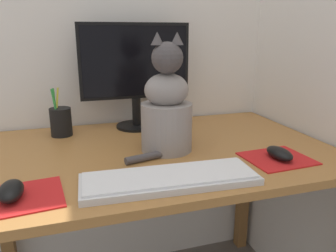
{
  "coord_description": "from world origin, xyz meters",
  "views": [
    {
      "loc": [
        -0.26,
        -1.01,
        1.11
      ],
      "look_at": [
        0.01,
        -0.14,
        0.85
      ],
      "focal_mm": 35.0,
      "sensor_mm": 36.0,
      "label": 1
    }
  ],
  "objects_px": {
    "pen_cup": "(61,121)",
    "computer_mouse_left": "(11,191)",
    "computer_mouse_right": "(279,153)",
    "cat": "(167,109)",
    "monitor": "(136,70)",
    "keyboard": "(170,178)"
  },
  "relations": [
    {
      "from": "cat",
      "to": "pen_cup",
      "type": "xyz_separation_m",
      "value": [
        -0.34,
        0.27,
        -0.09
      ]
    },
    {
      "from": "monitor",
      "to": "keyboard",
      "type": "height_order",
      "value": "monitor"
    },
    {
      "from": "computer_mouse_right",
      "to": "computer_mouse_left",
      "type": "bearing_deg",
      "value": -177.58
    },
    {
      "from": "cat",
      "to": "keyboard",
      "type": "bearing_deg",
      "value": -98.87
    },
    {
      "from": "computer_mouse_right",
      "to": "pen_cup",
      "type": "xyz_separation_m",
      "value": [
        -0.64,
        0.46,
        0.03
      ]
    },
    {
      "from": "monitor",
      "to": "keyboard",
      "type": "distance_m",
      "value": 0.59
    },
    {
      "from": "keyboard",
      "to": "computer_mouse_right",
      "type": "distance_m",
      "value": 0.38
    },
    {
      "from": "computer_mouse_left",
      "to": "computer_mouse_right",
      "type": "distance_m",
      "value": 0.76
    },
    {
      "from": "monitor",
      "to": "cat",
      "type": "xyz_separation_m",
      "value": [
        0.03,
        -0.3,
        -0.1
      ]
    },
    {
      "from": "keyboard",
      "to": "computer_mouse_left",
      "type": "height_order",
      "value": "computer_mouse_left"
    },
    {
      "from": "computer_mouse_right",
      "to": "cat",
      "type": "xyz_separation_m",
      "value": [
        -0.31,
        0.19,
        0.12
      ]
    },
    {
      "from": "keyboard",
      "to": "cat",
      "type": "distance_m",
      "value": 0.28
    },
    {
      "from": "monitor",
      "to": "computer_mouse_left",
      "type": "relative_size",
      "value": 4.19
    },
    {
      "from": "computer_mouse_right",
      "to": "cat",
      "type": "relative_size",
      "value": 0.28
    },
    {
      "from": "computer_mouse_right",
      "to": "cat",
      "type": "bearing_deg",
      "value": 148.84
    },
    {
      "from": "monitor",
      "to": "pen_cup",
      "type": "height_order",
      "value": "monitor"
    },
    {
      "from": "computer_mouse_left",
      "to": "pen_cup",
      "type": "distance_m",
      "value": 0.5
    },
    {
      "from": "cat",
      "to": "pen_cup",
      "type": "bearing_deg",
      "value": 147.07
    },
    {
      "from": "keyboard",
      "to": "cat",
      "type": "height_order",
      "value": "cat"
    },
    {
      "from": "pen_cup",
      "to": "computer_mouse_right",
      "type": "bearing_deg",
      "value": -35.46
    },
    {
      "from": "computer_mouse_right",
      "to": "cat",
      "type": "height_order",
      "value": "cat"
    },
    {
      "from": "pen_cup",
      "to": "computer_mouse_left",
      "type": "bearing_deg",
      "value": -102.82
    }
  ]
}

